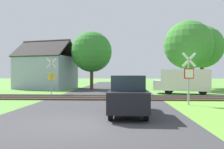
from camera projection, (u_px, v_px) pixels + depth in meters
name	position (u px, v px, depth m)	size (l,w,h in m)	color
ground_plane	(86.00, 123.00, 8.16)	(160.00, 160.00, 0.00)	#5B933D
road_asphalt	(93.00, 113.00, 10.15)	(8.27, 80.00, 0.01)	#38383A
rail_track	(105.00, 98.00, 16.36)	(60.00, 2.60, 0.22)	#422D1E
stop_sign_near	(189.00, 75.00, 12.87)	(0.87, 0.20, 3.12)	#9E9EA5
crossing_sign_far	(51.00, 75.00, 18.64)	(0.86, 0.23, 3.23)	#9E9EA5
house	(46.00, 71.00, 27.84)	(7.83, 6.91, 6.17)	#99A3B7
tree_far	(202.00, 47.00, 28.19)	(5.42, 5.42, 8.05)	#513823
tree_right	(188.00, 45.00, 24.92)	(5.52, 5.52, 7.93)	#513823
tree_center	(92.00, 52.00, 26.57)	(4.92, 4.92, 7.01)	#513823
mail_truck	(184.00, 81.00, 20.00)	(5.23, 3.23, 2.24)	silver
parked_car	(128.00, 95.00, 9.93)	(1.70, 4.03, 1.78)	black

